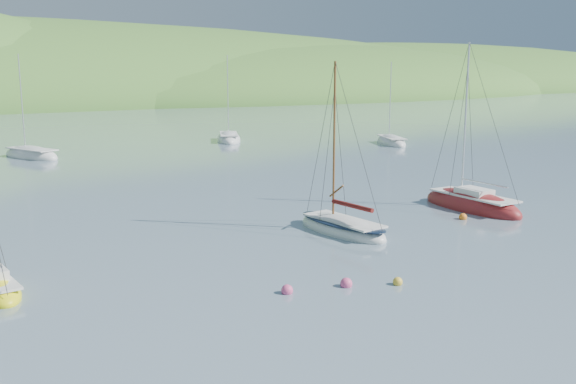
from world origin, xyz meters
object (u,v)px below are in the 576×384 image
daysailer_white (342,228)px  distant_sloop_d (391,143)px  distant_sloop_b (229,139)px  sloop_red (472,205)px  distant_sloop_a (31,156)px

daysailer_white → distant_sloop_d: size_ratio=0.95×
daysailer_white → distant_sloop_b: size_ratio=0.87×
daysailer_white → distant_sloop_d: 41.84m
sloop_red → distant_sloop_a: 43.70m
daysailer_white → distant_sloop_b: (14.65, 42.78, -0.03)m
daysailer_white → sloop_red: 10.38m
distant_sloop_b → daysailer_white: bearing=-84.2°
sloop_red → distant_sloop_a: (-18.95, 39.38, -0.03)m
sloop_red → distant_sloop_b: bearing=85.1°
distant_sloop_a → sloop_red: bearing=-87.1°
daysailer_white → sloop_red: (10.37, 0.40, -0.01)m
sloop_red → distant_sloop_b: distant_sloop_b is taller
sloop_red → distant_sloop_a: sloop_red is taller
distant_sloop_a → distant_sloop_d: (37.85, -9.87, -0.01)m
distant_sloop_d → sloop_red: bearing=-99.8°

